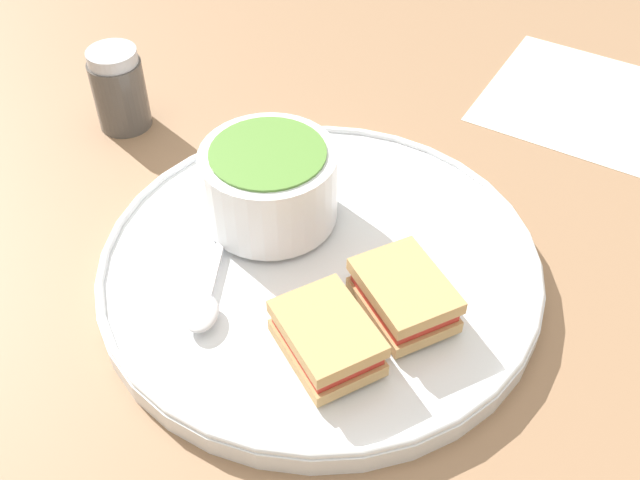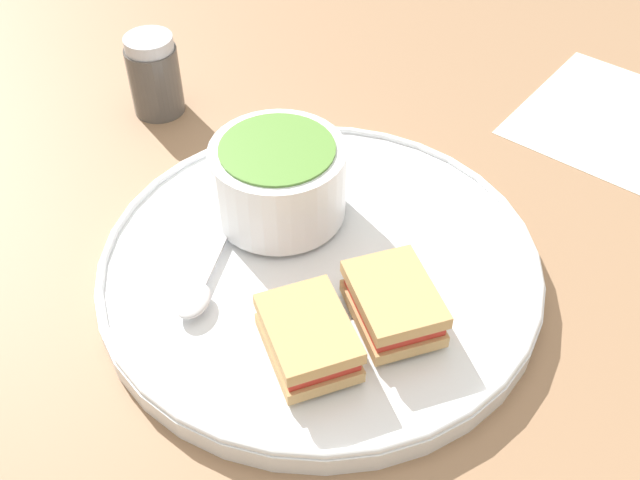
{
  "view_description": "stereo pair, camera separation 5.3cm",
  "coord_description": "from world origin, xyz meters",
  "px_view_note": "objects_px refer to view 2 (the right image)",
  "views": [
    {
      "loc": [
        0.32,
        0.23,
        0.42
      ],
      "look_at": [
        0.0,
        0.0,
        0.04
      ],
      "focal_mm": 42.0,
      "sensor_mm": 36.0,
      "label": 1
    },
    {
      "loc": [
        0.28,
        0.27,
        0.42
      ],
      "look_at": [
        0.0,
        0.0,
        0.04
      ],
      "focal_mm": 42.0,
      "sensor_mm": 36.0,
      "label": 2
    }
  ],
  "objects_px": {
    "spoon": "(198,289)",
    "sandwich_half_near": "(308,338)",
    "salt_shaker": "(154,75)",
    "sandwich_half_far": "(393,303)",
    "soup_bowl": "(279,180)"
  },
  "relations": [
    {
      "from": "spoon",
      "to": "sandwich_half_near",
      "type": "distance_m",
      "value": 0.1
    },
    {
      "from": "sandwich_half_near",
      "to": "salt_shaker",
      "type": "distance_m",
      "value": 0.34
    },
    {
      "from": "soup_bowl",
      "to": "spoon",
      "type": "bearing_deg",
      "value": 11.87
    },
    {
      "from": "spoon",
      "to": "sandwich_half_near",
      "type": "xyz_separation_m",
      "value": [
        -0.02,
        0.09,
        0.01
      ]
    },
    {
      "from": "salt_shaker",
      "to": "sandwich_half_far",
      "type": "bearing_deg",
      "value": 80.14
    },
    {
      "from": "soup_bowl",
      "to": "spoon",
      "type": "height_order",
      "value": "soup_bowl"
    },
    {
      "from": "soup_bowl",
      "to": "sandwich_half_far",
      "type": "bearing_deg",
      "value": 80.21
    },
    {
      "from": "spoon",
      "to": "salt_shaker",
      "type": "xyz_separation_m",
      "value": [
        -0.14,
        -0.23,
        0.01
      ]
    },
    {
      "from": "sandwich_half_near",
      "to": "sandwich_half_far",
      "type": "bearing_deg",
      "value": 160.61
    },
    {
      "from": "sandwich_half_near",
      "to": "salt_shaker",
      "type": "height_order",
      "value": "salt_shaker"
    },
    {
      "from": "spoon",
      "to": "sandwich_half_far",
      "type": "height_order",
      "value": "sandwich_half_far"
    },
    {
      "from": "soup_bowl",
      "to": "salt_shaker",
      "type": "relative_size",
      "value": 1.33
    },
    {
      "from": "spoon",
      "to": "sandwich_half_near",
      "type": "bearing_deg",
      "value": 69.8
    },
    {
      "from": "soup_bowl",
      "to": "sandwich_half_near",
      "type": "distance_m",
      "value": 0.14
    },
    {
      "from": "sandwich_half_far",
      "to": "spoon",
      "type": "bearing_deg",
      "value": -55.65
    }
  ]
}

